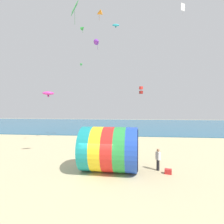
{
  "coord_description": "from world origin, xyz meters",
  "views": [
    {
      "loc": [
        2.44,
        -12.9,
        5.12
      ],
      "look_at": [
        0.82,
        2.87,
        4.67
      ],
      "focal_mm": 28.0,
      "sensor_mm": 36.0,
      "label": 1
    }
  ],
  "objects": [
    {
      "name": "kite_orange_delta",
      "position": [
        -1.92,
        11.82,
        18.38
      ],
      "size": [
        1.05,
        0.88,
        1.49
      ],
      "color": "orange"
    },
    {
      "name": "kite_white_diamond",
      "position": [
        10.13,
        14.02,
        19.75
      ],
      "size": [
        0.65,
        0.42,
        1.79
      ],
      "color": "white"
    },
    {
      "name": "kite_handler",
      "position": [
        4.71,
        1.38,
        0.9
      ],
      "size": [
        0.39,
        0.42,
        1.75
      ],
      "color": "black",
      "rests_on": "ground"
    },
    {
      "name": "kite_magenta_parafoil",
      "position": [
        -6.02,
        4.5,
        6.56
      ],
      "size": [
        1.24,
        1.01,
        0.62
      ],
      "color": "#D1339E"
    },
    {
      "name": "giant_inflatable_tube",
      "position": [
        0.84,
        0.87,
        1.76
      ],
      "size": [
        4.63,
        3.72,
        3.53
      ],
      "color": "teal",
      "rests_on": "ground"
    },
    {
      "name": "bystander_near_water",
      "position": [
        1.62,
        9.44,
        0.91
      ],
      "size": [
        0.4,
        0.28,
        1.77
      ],
      "color": "black",
      "rests_on": "ground"
    },
    {
      "name": "bystander_far_left",
      "position": [
        -3.18,
        8.37,
        0.89
      ],
      "size": [
        0.28,
        0.39,
        1.73
      ],
      "color": "#726651",
      "rests_on": "ground"
    },
    {
      "name": "kite_green_diamond",
      "position": [
        -3.95,
        7.03,
        16.54
      ],
      "size": [
        1.12,
        1.31,
        2.64
      ],
      "color": "green"
    },
    {
      "name": "sea",
      "position": [
        0.0,
        37.26,
        0.05
      ],
      "size": [
        120.0,
        40.0,
        0.1
      ],
      "primitive_type": "cube",
      "color": "#236084",
      "rests_on": "ground"
    },
    {
      "name": "cooler_box",
      "position": [
        5.37,
        0.69,
        0.18
      ],
      "size": [
        0.59,
        0.47,
        0.36
      ],
      "primitive_type": "cube",
      "rotation": [
        0.0,
        0.0,
        2.9
      ],
      "color": "red",
      "rests_on": "ground"
    },
    {
      "name": "bystander_mid_beach",
      "position": [
        -4.52,
        13.11,
        0.77
      ],
      "size": [
        0.27,
        0.39,
        1.53
      ],
      "color": "#726651",
      "rests_on": "ground"
    },
    {
      "name": "kite_green_parafoil",
      "position": [
        -4.62,
        11.94,
        11.3
      ],
      "size": [
        0.64,
        0.94,
        0.45
      ],
      "color": "green"
    },
    {
      "name": "ground_plane",
      "position": [
        0.0,
        0.0,
        0.0
      ],
      "size": [
        120.0,
        120.0,
        0.0
      ],
      "primitive_type": "plane",
      "color": "#CCBA8C"
    },
    {
      "name": "kite_purple_delta",
      "position": [
        -2.38,
        13.04,
        14.86
      ],
      "size": [
        1.34,
        1.37,
        1.72
      ],
      "color": "purple"
    },
    {
      "name": "kite_green_delta",
      "position": [
        -3.84,
        10.13,
        15.67
      ],
      "size": [
        0.76,
        0.73,
        0.97
      ],
      "color": "green"
    },
    {
      "name": "kite_cyan_parafoil",
      "position": [
        -0.07,
        17.95,
        19.44
      ],
      "size": [
        1.3,
        0.64,
        0.63
      ],
      "color": "#2DB2C6"
    },
    {
      "name": "kite_red_box",
      "position": [
        4.28,
        16.64,
        7.93
      ],
      "size": [
        0.62,
        0.62,
        1.31
      ],
      "color": "red"
    }
  ]
}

